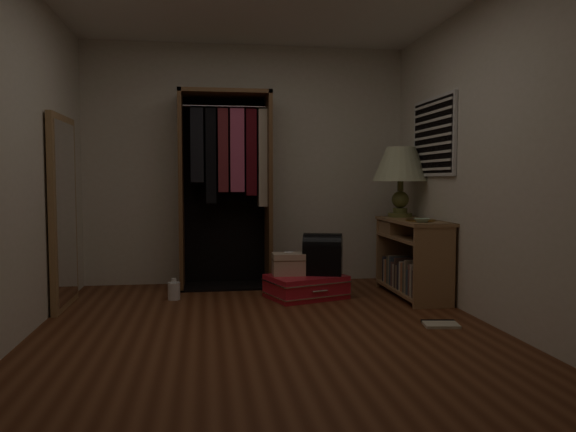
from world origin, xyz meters
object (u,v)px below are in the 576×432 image
at_px(console_bookshelf, 411,256).
at_px(white_jug, 174,291).
at_px(train_case, 289,264).
at_px(open_wardrobe, 228,172).
at_px(floor_mirror, 63,212).
at_px(table_lamp, 401,166).
at_px(black_bag, 323,253).
at_px(pink_suitcase, 306,286).

bearing_deg(console_bookshelf, white_jug, 176.60).
distance_m(console_bookshelf, train_case, 1.21).
bearing_deg(open_wardrobe, floor_mirror, -152.55).
bearing_deg(white_jug, table_lamp, 5.26).
bearing_deg(train_case, black_bag, -2.26).
bearing_deg(open_wardrobe, pink_suitcase, -44.21).
bearing_deg(train_case, floor_mirror, -175.77).
xyz_separation_m(pink_suitcase, train_case, (-0.17, 0.04, 0.22)).
height_order(table_lamp, white_jug, table_lamp).
bearing_deg(console_bookshelf, pink_suitcase, 177.82).
relative_size(train_case, black_bag, 0.75).
bearing_deg(table_lamp, console_bookshelf, -90.58).
relative_size(open_wardrobe, table_lamp, 2.84).
distance_m(train_case, black_bag, 0.35).
bearing_deg(floor_mirror, table_lamp, 6.74).
bearing_deg(table_lamp, floor_mirror, -173.26).
height_order(open_wardrobe, train_case, open_wardrobe).
xyz_separation_m(pink_suitcase, white_jug, (-1.26, 0.10, -0.02)).
distance_m(floor_mirror, pink_suitcase, 2.32).
bearing_deg(console_bookshelf, open_wardrobe, 157.29).
bearing_deg(table_lamp, train_case, -167.42).
relative_size(console_bookshelf, black_bag, 2.65).
xyz_separation_m(open_wardrobe, table_lamp, (1.76, -0.39, 0.06)).
distance_m(console_bookshelf, white_jug, 2.32).
relative_size(open_wardrobe, train_case, 6.50).
xyz_separation_m(console_bookshelf, pink_suitcase, (-1.04, 0.04, -0.28)).
distance_m(train_case, white_jug, 1.12).
xyz_separation_m(floor_mirror, pink_suitcase, (2.20, 0.07, -0.74)).
bearing_deg(open_wardrobe, black_bag, -37.48).
relative_size(floor_mirror, white_jug, 8.34).
xyz_separation_m(black_bag, table_lamp, (0.88, 0.29, 0.85)).
xyz_separation_m(pink_suitcase, black_bag, (0.17, 0.02, 0.32)).
relative_size(open_wardrobe, white_jug, 10.06).
distance_m(console_bookshelf, pink_suitcase, 1.08).
bearing_deg(pink_suitcase, floor_mirror, 162.86).
distance_m(pink_suitcase, table_lamp, 1.60).
bearing_deg(floor_mirror, open_wardrobe, 27.45).
bearing_deg(black_bag, pink_suitcase, -156.49).
distance_m(open_wardrobe, black_bag, 1.36).
height_order(black_bag, white_jug, black_bag).
bearing_deg(pink_suitcase, white_jug, 156.51).
height_order(floor_mirror, pink_suitcase, floor_mirror).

